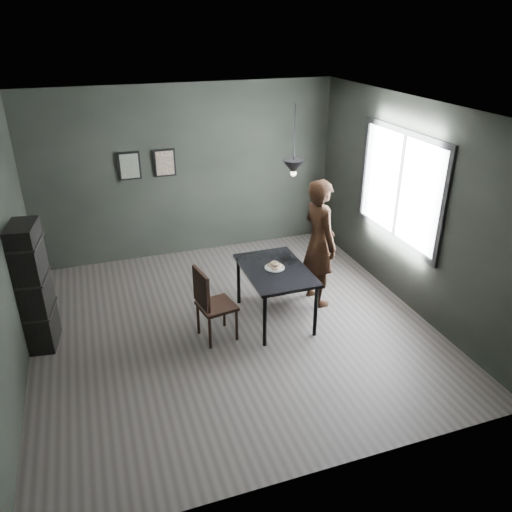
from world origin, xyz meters
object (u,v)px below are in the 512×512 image
object	(u,v)px
pendant_lamp	(294,167)
wood_chair	(210,300)
cafe_table	(275,274)
white_plate	(275,268)
woman	(319,243)
shelf_unit	(34,287)

from	to	relation	value
pendant_lamp	wood_chair	bearing A→B (deg)	-166.38
cafe_table	pendant_lamp	bearing A→B (deg)	21.80
white_plate	wood_chair	bearing A→B (deg)	-167.98
woman	cafe_table	bearing A→B (deg)	103.61
woman	shelf_unit	size ratio (longest dim) A/B	1.13
cafe_table	shelf_unit	world-z (taller)	shelf_unit
cafe_table	shelf_unit	size ratio (longest dim) A/B	0.75
white_plate	shelf_unit	distance (m)	2.94
cafe_table	shelf_unit	distance (m)	2.95
white_plate	shelf_unit	world-z (taller)	shelf_unit
white_plate	wood_chair	size ratio (longest dim) A/B	0.23
cafe_table	woman	xyz separation A→B (m)	(0.73, 0.25, 0.23)
woman	wood_chair	world-z (taller)	woman
white_plate	shelf_unit	size ratio (longest dim) A/B	0.14
woman	white_plate	bearing A→B (deg)	102.69
cafe_table	white_plate	bearing A→B (deg)	130.02
pendant_lamp	shelf_unit	bearing A→B (deg)	174.70
shelf_unit	woman	bearing A→B (deg)	5.78
shelf_unit	pendant_lamp	xyz separation A→B (m)	(3.17, -0.29, 1.25)
woman	wood_chair	distance (m)	1.76
wood_chair	pendant_lamp	world-z (taller)	pendant_lamp
cafe_table	wood_chair	world-z (taller)	wood_chair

